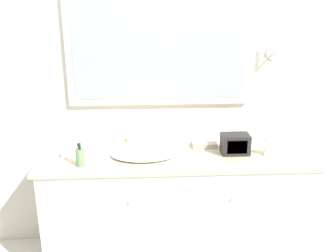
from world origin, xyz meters
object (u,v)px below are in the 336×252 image
(soap_bottle, at_px, (80,157))
(picture_frame, at_px, (272,147))
(sink_basin, at_px, (144,153))
(appliance_box, at_px, (235,144))

(soap_bottle, height_order, picture_frame, soap_bottle)
(sink_basin, xyz_separation_m, appliance_box, (0.63, -0.00, 0.05))
(appliance_box, relative_size, picture_frame, 1.52)
(sink_basin, height_order, appliance_box, sink_basin)
(appliance_box, bearing_deg, picture_frame, -13.47)
(sink_basin, distance_m, picture_frame, 0.87)
(sink_basin, xyz_separation_m, picture_frame, (0.87, -0.06, 0.04))
(appliance_box, xyz_separation_m, picture_frame, (0.24, -0.06, -0.01))
(soap_bottle, xyz_separation_m, picture_frame, (1.27, 0.09, 0.00))
(appliance_box, bearing_deg, sink_basin, 179.96)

